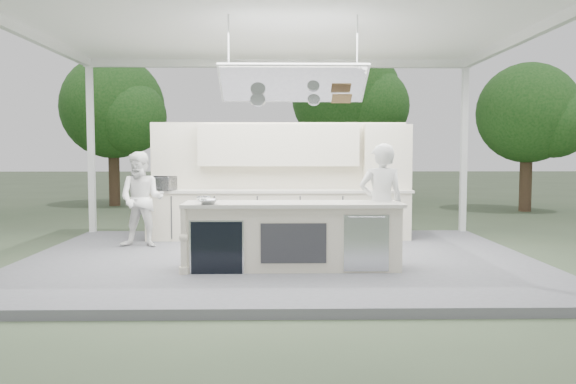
{
  "coord_description": "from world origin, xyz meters",
  "views": [
    {
      "loc": [
        -0.01,
        -8.85,
        1.78
      ],
      "look_at": [
        0.15,
        0.4,
        1.13
      ],
      "focal_mm": 35.0,
      "sensor_mm": 36.0,
      "label": 1
    }
  ],
  "objects_px": {
    "demo_island": "(291,236)",
    "head_chef": "(381,205)",
    "back_counter": "(279,214)",
    "sous_chef": "(142,199)"
  },
  "relations": [
    {
      "from": "back_counter",
      "to": "demo_island",
      "type": "bearing_deg",
      "value": -86.37
    },
    {
      "from": "back_counter",
      "to": "head_chef",
      "type": "bearing_deg",
      "value": -60.03
    },
    {
      "from": "demo_island",
      "to": "sous_chef",
      "type": "xyz_separation_m",
      "value": [
        -2.59,
        1.92,
        0.36
      ]
    },
    {
      "from": "back_counter",
      "to": "head_chef",
      "type": "distance_m",
      "value": 3.03
    },
    {
      "from": "demo_island",
      "to": "head_chef",
      "type": "bearing_deg",
      "value": 9.09
    },
    {
      "from": "head_chef",
      "to": "demo_island",
      "type": "bearing_deg",
      "value": 7.16
    },
    {
      "from": "back_counter",
      "to": "head_chef",
      "type": "relative_size",
      "value": 2.84
    },
    {
      "from": "demo_island",
      "to": "sous_chef",
      "type": "bearing_deg",
      "value": 143.43
    },
    {
      "from": "demo_island",
      "to": "back_counter",
      "type": "bearing_deg",
      "value": 93.63
    },
    {
      "from": "demo_island",
      "to": "back_counter",
      "type": "height_order",
      "value": "same"
    }
  ]
}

